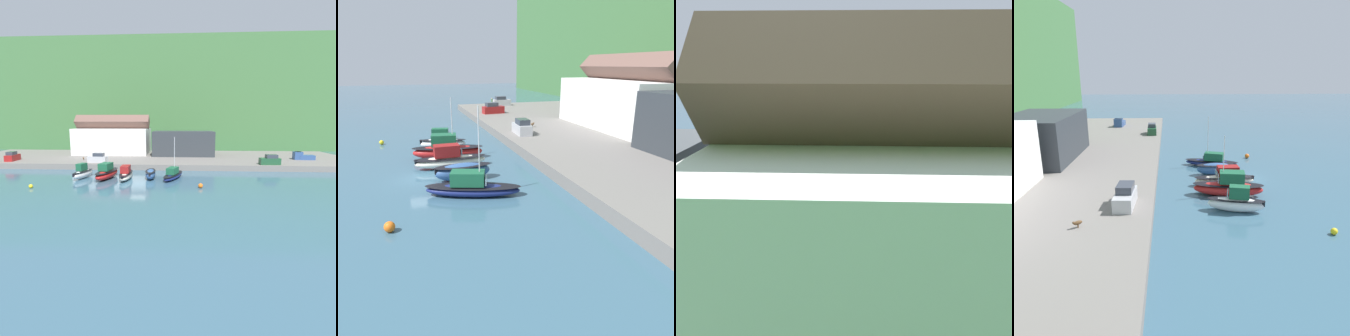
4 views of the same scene
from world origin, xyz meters
The scene contains 15 objects.
ground_plane centered at (0.00, 0.00, 0.00)m, with size 320.00×320.00×0.00m, color #385B70.
quay_promenade centered at (0.00, 26.34, 0.61)m, with size 99.62×28.93×1.21m.
harbor_clubhouse centered at (-12.48, 31.46, 5.27)m, with size 20.89×10.95×11.00m.
moored_boat_0 centered at (-10.77, 3.37, 1.03)m, with size 2.83×6.16×2.78m.
moored_boat_1 centered at (-6.28, 3.39, 1.08)m, with size 3.64×8.47×7.07m.
moored_boat_2 centered at (-2.70, 3.17, 0.91)m, with size 2.31×7.79×2.50m.
moored_boat_3 centered at (1.71, 3.75, 0.88)m, with size 2.17×5.50×1.68m.
moored_boat_4 centered at (5.82, 3.77, 0.77)m, with size 4.46×8.32×7.54m.
parked_car_0 centered at (-44.71, 21.57, 2.13)m, with size 2.00×4.28×2.16m.
parked_car_1 centered at (-11.59, 14.62, 2.13)m, with size 4.29×2.01×2.16m.
parked_car_3 centered at (-32.55, 16.13, 2.13)m, with size 2.27×4.38×2.16m.
person_on_quay centered at (-41.76, 18.40, 2.31)m, with size 0.40×0.40×2.14m.
dog_on_quay centered at (-16.24, 18.12, 1.67)m, with size 0.72×0.82×0.68m.
mooring_buoy_0 centered at (-16.12, -4.35, 0.31)m, with size 0.62×0.62×0.62m.
mooring_buoy_1 centered at (10.38, -2.73, 0.37)m, with size 0.74×0.74×0.74m.
Camera 2 is at (31.15, -1.23, 10.57)m, focal length 35.00 mm.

